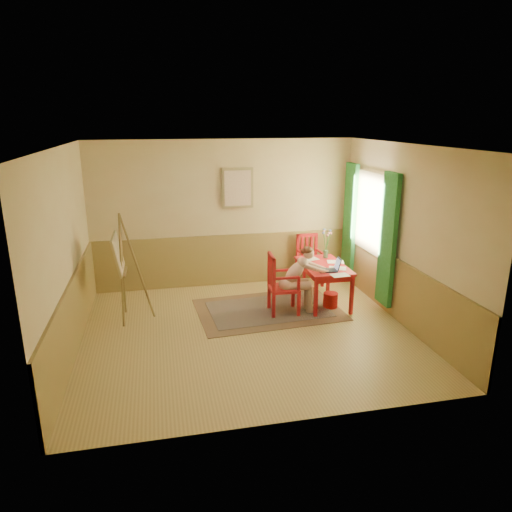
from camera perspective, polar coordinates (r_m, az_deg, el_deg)
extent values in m
cube|color=tan|center=(7.25, -1.03, -9.40)|extent=(5.00, 4.50, 0.02)
cube|color=white|center=(6.53, -1.16, 13.45)|extent=(5.00, 4.50, 0.02)
cube|color=#D5B782|center=(8.92, -3.89, 5.12)|extent=(5.00, 0.02, 2.80)
cube|color=#D5B782|center=(4.67, 4.27, -5.69)|extent=(5.00, 0.02, 2.80)
cube|color=#D5B782|center=(6.76, -22.47, 0.14)|extent=(0.02, 4.50, 2.80)
cube|color=#D5B782|center=(7.63, 17.77, 2.39)|extent=(0.02, 4.50, 2.80)
cube|color=olive|center=(9.12, -3.76, -0.47)|extent=(5.00, 0.04, 1.00)
cube|color=olive|center=(7.04, -21.42, -6.88)|extent=(0.04, 4.50, 1.00)
cube|color=olive|center=(7.87, 17.01, -3.99)|extent=(0.04, 4.50, 1.00)
cube|color=white|center=(8.52, 14.01, 5.15)|extent=(0.02, 1.00, 1.30)
cube|color=#A08D5A|center=(8.51, 13.89, 5.15)|extent=(0.03, 1.12, 1.42)
cube|color=#3A9A52|center=(7.88, 15.84, 1.86)|extent=(0.08, 0.45, 2.20)
cube|color=#3A9A52|center=(9.25, 11.40, 4.29)|extent=(0.08, 0.45, 2.20)
cube|color=#A08D5A|center=(8.83, -2.29, 8.32)|extent=(0.60, 0.04, 0.76)
cube|color=beige|center=(8.81, -2.26, 8.30)|extent=(0.50, 0.02, 0.66)
cube|color=#8C7251|center=(8.04, 1.54, -6.58)|extent=(2.50, 1.76, 0.01)
cube|color=black|center=(8.03, 1.54, -6.53)|extent=(2.08, 1.33, 0.01)
cube|color=red|center=(8.16, 8.26, -1.19)|extent=(0.73, 1.20, 0.04)
cube|color=red|center=(8.18, 8.24, -1.65)|extent=(0.63, 1.10, 0.10)
cube|color=red|center=(7.69, 7.34, -5.12)|extent=(0.06, 0.06, 0.68)
cube|color=red|center=(7.91, 11.64, -4.71)|extent=(0.06, 0.06, 0.68)
cube|color=red|center=(8.68, 4.99, -2.50)|extent=(0.06, 0.06, 0.68)
cube|color=red|center=(8.87, 8.86, -2.21)|extent=(0.06, 0.06, 0.68)
cube|color=red|center=(7.78, 3.42, -3.96)|extent=(0.50, 0.48, 0.05)
cube|color=red|center=(7.64, 2.17, -6.20)|extent=(0.05, 0.05, 0.42)
cube|color=red|center=(7.73, 5.25, -5.99)|extent=(0.05, 0.05, 0.42)
cube|color=red|center=(8.01, 1.60, -5.11)|extent=(0.05, 0.05, 0.42)
cube|color=red|center=(8.09, 4.55, -4.92)|extent=(0.05, 0.05, 0.42)
cube|color=red|center=(7.45, 2.21, -2.39)|extent=(0.05, 0.05, 0.57)
cube|color=red|center=(7.82, 1.63, -1.45)|extent=(0.05, 0.05, 0.57)
cube|color=red|center=(7.56, 1.93, -0.09)|extent=(0.07, 0.45, 0.06)
cube|color=red|center=(7.55, 2.07, -2.26)|extent=(0.03, 0.05, 0.46)
cube|color=red|center=(7.64, 1.92, -2.02)|extent=(0.03, 0.05, 0.46)
cube|color=red|center=(7.74, 1.77, -1.78)|extent=(0.03, 0.05, 0.46)
cube|color=red|center=(7.51, 3.79, -2.71)|extent=(0.42, 0.06, 0.04)
cube|color=red|center=(7.60, 5.25, -3.43)|extent=(0.04, 0.04, 0.23)
cube|color=red|center=(7.88, 3.14, -1.76)|extent=(0.42, 0.06, 0.04)
cube|color=red|center=(7.96, 4.54, -2.46)|extent=(0.04, 0.04, 0.23)
cube|color=red|center=(9.19, 6.63, -0.94)|extent=(0.45, 0.47, 0.04)
cube|color=red|center=(9.37, 5.06, -1.95)|extent=(0.05, 0.05, 0.40)
cube|color=red|center=(9.02, 5.90, -2.74)|extent=(0.05, 0.05, 0.40)
cube|color=red|center=(9.50, 7.24, -1.77)|extent=(0.05, 0.05, 0.40)
cube|color=red|center=(9.15, 8.15, -2.53)|extent=(0.05, 0.05, 0.40)
cube|color=red|center=(9.22, 5.14, 1.06)|extent=(0.05, 0.05, 0.54)
cube|color=red|center=(9.35, 7.35, 1.21)|extent=(0.05, 0.05, 0.54)
cube|color=red|center=(9.23, 6.30, 2.57)|extent=(0.43, 0.07, 0.06)
cube|color=red|center=(9.26, 5.68, 1.01)|extent=(0.05, 0.03, 0.44)
cube|color=red|center=(9.29, 6.25, 1.05)|extent=(0.05, 0.03, 0.44)
cube|color=red|center=(9.32, 6.81, 1.09)|extent=(0.05, 0.03, 0.44)
cube|color=red|center=(9.06, 5.55, 0.40)|extent=(0.05, 0.40, 0.03)
cube|color=red|center=(8.92, 5.94, -0.59)|extent=(0.04, 0.04, 0.22)
cube|color=red|center=(9.19, 7.79, 0.56)|extent=(0.05, 0.40, 0.03)
cube|color=red|center=(9.05, 8.21, -0.42)|extent=(0.04, 0.04, 0.22)
ellipsoid|color=beige|center=(7.75, 3.73, -3.51)|extent=(0.27, 0.34, 0.21)
cylinder|color=beige|center=(7.73, 5.25, -3.70)|extent=(0.41, 0.16, 0.14)
cylinder|color=beige|center=(7.88, 4.96, -3.30)|extent=(0.41, 0.16, 0.14)
cylinder|color=beige|center=(7.86, 6.56, -5.25)|extent=(0.11, 0.11, 0.46)
cylinder|color=beige|center=(8.01, 6.25, -4.82)|extent=(0.11, 0.11, 0.46)
cube|color=beige|center=(7.96, 6.91, -6.72)|extent=(0.20, 0.09, 0.07)
cube|color=beige|center=(8.11, 6.59, -6.28)|extent=(0.20, 0.09, 0.07)
ellipsoid|color=beige|center=(7.72, 4.74, -2.05)|extent=(0.45, 0.28, 0.48)
ellipsoid|color=beige|center=(7.70, 5.75, -0.77)|extent=(0.20, 0.28, 0.16)
sphere|color=beige|center=(7.68, 6.47, 0.32)|extent=(0.19, 0.19, 0.18)
ellipsoid|color=#4F2C1A|center=(7.66, 6.35, 0.69)|extent=(0.18, 0.19, 0.13)
sphere|color=#4F2C1A|center=(7.64, 5.83, 0.60)|extent=(0.10, 0.10, 0.10)
cylinder|color=beige|center=(7.61, 6.62, -1.38)|extent=(0.21, 0.11, 0.14)
cylinder|color=beige|center=(7.71, 8.03, -1.79)|extent=(0.27, 0.12, 0.16)
sphere|color=beige|center=(7.64, 7.26, -1.58)|extent=(0.08, 0.08, 0.08)
sphere|color=beige|center=(7.78, 8.79, -2.00)|extent=(0.07, 0.07, 0.07)
cylinder|color=beige|center=(7.86, 6.10, -0.79)|extent=(0.20, 0.09, 0.14)
cylinder|color=beige|center=(7.92, 7.54, -1.28)|extent=(0.28, 0.14, 0.16)
sphere|color=beige|center=(7.90, 6.68, -0.95)|extent=(0.08, 0.08, 0.08)
sphere|color=beige|center=(7.94, 8.41, -1.61)|extent=(0.07, 0.07, 0.07)
cube|color=#1E2338|center=(7.83, 8.72, -1.75)|extent=(0.32, 0.24, 0.02)
cube|color=#2D3342|center=(7.83, 8.72, -1.72)|extent=(0.28, 0.19, 0.00)
cube|color=#1E2338|center=(7.85, 10.01, -0.93)|extent=(0.08, 0.22, 0.20)
cube|color=#99BFF2|center=(7.85, 9.93, -0.97)|extent=(0.06, 0.18, 0.17)
cube|color=white|center=(7.65, 10.24, -2.32)|extent=(0.30, 0.23, 0.00)
cube|color=white|center=(8.34, 9.70, -0.71)|extent=(0.33, 0.28, 0.00)
cube|color=white|center=(8.44, 6.66, -0.36)|extent=(0.33, 0.26, 0.00)
cube|color=white|center=(7.99, 9.96, -1.48)|extent=(0.35, 0.30, 0.00)
cylinder|color=#3F724C|center=(8.55, 8.53, 0.25)|extent=(0.11, 0.11, 0.14)
cylinder|color=#3F7233|center=(8.54, 8.45, 1.89)|extent=(0.01, 0.12, 0.37)
sphere|color=#728CD8|center=(8.54, 8.35, 3.19)|extent=(0.07, 0.07, 0.06)
cylinder|color=#3F7233|center=(8.45, 8.44, 1.81)|extent=(0.08, 0.06, 0.39)
sphere|color=pink|center=(8.37, 8.33, 3.05)|extent=(0.05, 0.05, 0.04)
cylinder|color=#3F7233|center=(8.51, 8.64, 1.54)|extent=(0.04, 0.03, 0.29)
sphere|color=pink|center=(8.49, 8.74, 2.51)|extent=(0.06, 0.06, 0.05)
cylinder|color=#3F7233|center=(8.44, 8.39, 1.69)|extent=(0.10, 0.08, 0.37)
sphere|color=#728CD8|center=(8.34, 8.25, 2.81)|extent=(0.07, 0.07, 0.05)
cylinder|color=#3F7233|center=(8.52, 8.84, 1.68)|extent=(0.10, 0.05, 0.32)
sphere|color=pink|center=(8.52, 9.13, 2.77)|extent=(0.06, 0.06, 0.05)
cylinder|color=#3F7233|center=(8.51, 8.72, 1.68)|extent=(0.06, 0.03, 0.33)
sphere|color=pink|center=(8.48, 8.90, 2.77)|extent=(0.06, 0.06, 0.04)
cylinder|color=#3F7233|center=(8.52, 8.81, 1.85)|extent=(0.10, 0.06, 0.37)
sphere|color=#728CD8|center=(8.52, 9.09, 3.12)|extent=(0.06, 0.06, 0.04)
cylinder|color=red|center=(8.19, 9.11, -5.38)|extent=(0.26, 0.26, 0.27)
cylinder|color=olive|center=(7.55, -16.16, -1.73)|extent=(0.09, 0.32, 1.77)
cylinder|color=olive|center=(7.82, -16.04, -1.09)|extent=(0.09, 0.32, 1.77)
cylinder|color=olive|center=(7.67, -14.33, -1.30)|extent=(0.46, 0.03, 1.77)
cylinder|color=olive|center=(7.71, -16.23, -1.92)|extent=(0.03, 0.49, 0.03)
cube|color=olive|center=(7.70, -15.81, -1.90)|extent=(0.06, 0.53, 0.03)
cube|color=#A08D5A|center=(7.62, -16.59, 0.28)|extent=(0.14, 0.78, 0.59)
cube|color=beige|center=(7.62, -16.44, 0.29)|extent=(0.10, 0.70, 0.51)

